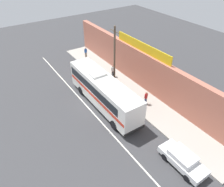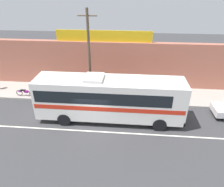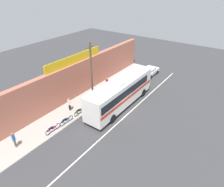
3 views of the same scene
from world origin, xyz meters
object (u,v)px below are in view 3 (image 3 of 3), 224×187
at_px(parked_car, 150,71).
at_px(pedestrian_far_right, 107,82).
at_px(intercity_bus, 120,92).
at_px(utility_pole, 92,75).
at_px(motorcycle_red, 66,120).
at_px(pedestrian_near_shop, 14,139).
at_px(motorcycle_orange, 80,111).
at_px(motorcycle_black, 53,128).
at_px(pedestrian_by_curb, 69,103).

xyz_separation_m(parked_car, pedestrian_far_right, (-8.05, 2.94, 0.36)).
distance_m(intercity_bus, parked_car, 10.93).
xyz_separation_m(utility_pole, motorcycle_red, (-4.71, -0.06, -3.79)).
bearing_deg(parked_car, pedestrian_far_right, 159.97).
bearing_deg(motorcycle_red, parked_car, -5.33).
xyz_separation_m(intercity_bus, pedestrian_near_shop, (-12.03, 4.12, -0.93)).
xyz_separation_m(motorcycle_orange, pedestrian_near_shop, (-7.60, 1.24, 0.57)).
height_order(utility_pole, motorcycle_red, utility_pole).
bearing_deg(motorcycle_red, motorcycle_black, 177.08).
xyz_separation_m(motorcycle_black, pedestrian_near_shop, (-3.54, 1.20, 0.57)).
bearing_deg(pedestrian_near_shop, motorcycle_orange, -9.30).
relative_size(utility_pole, pedestrian_far_right, 4.93).
relative_size(intercity_bus, motorcycle_red, 6.06).
height_order(motorcycle_orange, pedestrian_near_shop, pedestrian_near_shop).
bearing_deg(motorcycle_black, utility_pole, -0.30).
xyz_separation_m(parked_car, pedestrian_by_curb, (-15.36, 3.21, 0.40)).
xyz_separation_m(intercity_bus, parked_car, (10.78, 1.20, -1.33)).
relative_size(parked_car, utility_pole, 0.52).
xyz_separation_m(motorcycle_black, pedestrian_by_curb, (3.91, 1.49, 0.57)).
height_order(intercity_bus, parked_car, intercity_bus).
height_order(intercity_bus, motorcycle_orange, intercity_bus).
height_order(parked_car, motorcycle_red, parked_car).
relative_size(motorcycle_black, pedestrian_far_right, 1.17).
bearing_deg(intercity_bus, motorcycle_orange, 147.06).
height_order(utility_pole, pedestrian_far_right, utility_pole).
xyz_separation_m(pedestrian_near_shop, pedestrian_by_curb, (7.46, 0.28, 0.01)).
distance_m(parked_car, utility_pole, 13.33).
bearing_deg(pedestrian_near_shop, motorcycle_black, -18.74).
bearing_deg(utility_pole, motorcycle_black, 179.70).
bearing_deg(motorcycle_red, motorcycle_orange, 1.33).
distance_m(intercity_bus, motorcycle_red, 7.38).
relative_size(motorcycle_orange, pedestrian_by_curb, 1.14).
height_order(parked_car, utility_pole, utility_pole).
bearing_deg(motorcycle_orange, motorcycle_red, -178.67).
relative_size(motorcycle_red, pedestrian_by_curb, 1.11).
xyz_separation_m(pedestrian_by_curb, pedestrian_far_right, (7.31, -0.27, -0.04)).
height_order(parked_car, pedestrian_far_right, pedestrian_far_right).
xyz_separation_m(motorcycle_red, motorcycle_orange, (2.22, 0.05, 0.00)).
distance_m(motorcycle_black, pedestrian_near_shop, 3.78).
bearing_deg(pedestrian_near_shop, pedestrian_far_right, 0.05).
height_order(utility_pole, pedestrian_near_shop, utility_pole).
relative_size(intercity_bus, utility_pole, 1.42).
distance_m(pedestrian_near_shop, pedestrian_far_right, 14.76).
bearing_deg(parked_car, motorcycle_red, 174.67).
height_order(motorcycle_orange, pedestrian_far_right, pedestrian_far_right).
bearing_deg(motorcycle_black, motorcycle_orange, -0.60).
bearing_deg(pedestrian_by_curb, intercity_bus, -43.87).
xyz_separation_m(intercity_bus, utility_pole, (-1.94, 2.88, 2.29)).
height_order(intercity_bus, pedestrian_far_right, intercity_bus).
relative_size(motorcycle_black, motorcycle_red, 1.02).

